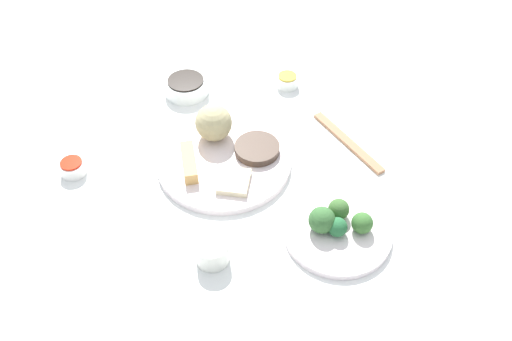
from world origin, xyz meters
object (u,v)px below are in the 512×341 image
object	(u,v)px
teacup	(212,252)
main_plate	(224,162)
sauce_ramekin_sweet_and_sour	(73,168)
soy_sauce_bowl	(186,87)
broccoli_plate	(337,232)
chopsticks_pair	(348,142)
sauce_ramekin_hot_mustard	(287,81)

from	to	relation	value
teacup	main_plate	bearing A→B (deg)	-172.31
teacup	sauce_ramekin_sweet_and_sour	bearing A→B (deg)	-115.35
soy_sauce_bowl	sauce_ramekin_sweet_and_sour	size ratio (longest dim) A/B	1.95
broccoli_plate	teacup	xyz separation A→B (m)	(0.10, -0.22, 0.02)
soy_sauce_bowl	main_plate	bearing A→B (deg)	32.72
soy_sauce_bowl	chopsticks_pair	bearing A→B (deg)	74.55
main_plate	soy_sauce_bowl	xyz separation A→B (m)	(-0.23, -0.14, 0.01)
main_plate	sauce_ramekin_hot_mustard	size ratio (longest dim) A/B	5.24
main_plate	broccoli_plate	size ratio (longest dim) A/B	1.39
main_plate	sauce_ramekin_sweet_and_sour	xyz separation A→B (m)	(0.08, -0.31, 0.01)
sauce_ramekin_sweet_and_sour	chopsticks_pair	xyz separation A→B (m)	(-0.20, 0.57, -0.01)
soy_sauce_bowl	chopsticks_pair	distance (m)	0.42
sauce_ramekin_sweet_and_sour	teacup	size ratio (longest dim) A/B	0.88
soy_sauce_bowl	chopsticks_pair	xyz separation A→B (m)	(0.11, 0.40, -0.01)
broccoli_plate	sauce_ramekin_sweet_and_sour	world-z (taller)	sauce_ramekin_sweet_and_sour
teacup	chopsticks_pair	xyz separation A→B (m)	(-0.36, 0.23, -0.02)
broccoli_plate	sauce_ramekin_hot_mustard	world-z (taller)	sauce_ramekin_hot_mustard
sauce_ramekin_sweet_and_sour	teacup	world-z (taller)	teacup
teacup	chopsticks_pair	size ratio (longest dim) A/B	0.28
soy_sauce_bowl	sauce_ramekin_sweet_and_sour	world-z (taller)	soy_sauce_bowl
sauce_ramekin_hot_mustard	chopsticks_pair	world-z (taller)	sauce_ramekin_hot_mustard
sauce_ramekin_hot_mustard	sauce_ramekin_sweet_and_sour	xyz separation A→B (m)	(0.38, -0.40, 0.00)
main_plate	broccoli_plate	world-z (taller)	main_plate
broccoli_plate	main_plate	bearing A→B (deg)	-119.62
broccoli_plate	chopsticks_pair	distance (m)	0.26
sauce_ramekin_hot_mustard	teacup	size ratio (longest dim) A/B	0.88
broccoli_plate	chopsticks_pair	xyz separation A→B (m)	(-0.26, 0.00, -0.00)
sauce_ramekin_hot_mustard	chopsticks_pair	xyz separation A→B (m)	(0.18, 0.16, -0.01)
main_plate	chopsticks_pair	size ratio (longest dim) A/B	1.28
broccoli_plate	sauce_ramekin_sweet_and_sour	distance (m)	0.57
broccoli_plate	soy_sauce_bowl	bearing A→B (deg)	-132.82
teacup	sauce_ramekin_hot_mustard	bearing A→B (deg)	173.43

